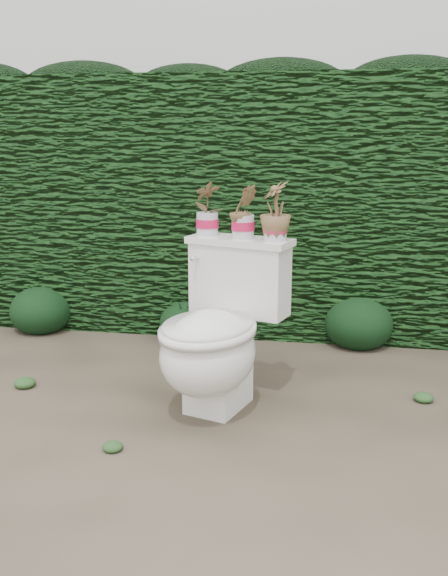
% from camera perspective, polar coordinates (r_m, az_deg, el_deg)
% --- Properties ---
extents(ground, '(60.00, 60.00, 0.00)m').
position_cam_1_polar(ground, '(2.98, 2.86, -11.41)').
color(ground, brown).
rests_on(ground, ground).
extents(hedge, '(8.00, 1.00, 1.60)m').
position_cam_1_polar(hedge, '(4.32, 5.46, 7.49)').
color(hedge, '#1C4818').
rests_on(hedge, ground).
extents(house_wall, '(8.00, 3.50, 4.00)m').
position_cam_1_polar(house_wall, '(8.72, 11.99, 18.30)').
color(house_wall, silver).
rests_on(house_wall, ground).
extents(toilet, '(0.64, 0.78, 0.78)m').
position_cam_1_polar(toilet, '(2.94, -0.67, -4.31)').
color(toilet, white).
rests_on(toilet, ground).
extents(potted_plant_left, '(0.15, 0.15, 0.25)m').
position_cam_1_polar(potted_plant_left, '(3.11, -1.50, 6.97)').
color(potted_plant_left, '#216B28').
rests_on(potted_plant_left, toilet).
extents(potted_plant_center, '(0.16, 0.15, 0.24)m').
position_cam_1_polar(potted_plant_center, '(3.02, 1.72, 6.68)').
color(potted_plant_center, '#216B28').
rests_on(potted_plant_center, toilet).
extents(potted_plant_right, '(0.18, 0.18, 0.26)m').
position_cam_1_polar(potted_plant_right, '(2.96, 4.61, 6.68)').
color(potted_plant_right, '#216B28').
rests_on(potted_plant_right, toilet).
extents(liriope_clump_1, '(0.40, 0.40, 0.32)m').
position_cam_1_polar(liriope_clump_1, '(4.34, -15.99, -1.58)').
color(liriope_clump_1, black).
rests_on(liriope_clump_1, ground).
extents(liriope_clump_2, '(0.33, 0.33, 0.26)m').
position_cam_1_polar(liriope_clump_2, '(4.01, -3.40, -2.71)').
color(liriope_clump_2, black).
rests_on(liriope_clump_2, ground).
extents(liriope_clump_3, '(0.41, 0.41, 0.33)m').
position_cam_1_polar(liriope_clump_3, '(3.96, 11.89, -2.68)').
color(liriope_clump_3, black).
rests_on(liriope_clump_3, ground).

